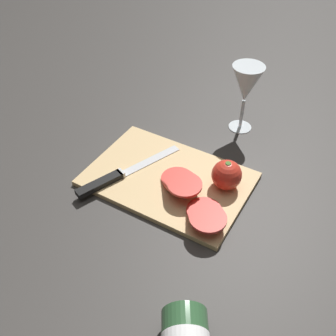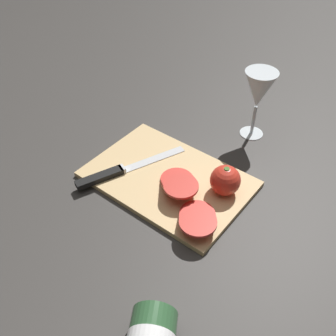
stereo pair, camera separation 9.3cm
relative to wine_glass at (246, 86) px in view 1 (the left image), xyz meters
The scene contains 7 objects.
ground_plane 0.32m from the wine_glass, 102.20° to the right, with size 3.00×3.00×0.00m, color #383533.
cutting_board 0.33m from the wine_glass, 102.66° to the right, with size 0.38×0.26×0.01m.
wine_glass is the anchor object (origin of this frame).
whole_tomato 0.27m from the wine_glass, 75.31° to the right, with size 0.07×0.07×0.07m.
knife 0.43m from the wine_glass, 115.51° to the right, with size 0.13×0.28×0.01m.
tomato_slice_stack_near 0.39m from the wine_glass, 78.97° to the right, with size 0.10×0.11×0.03m.
tomato_slice_stack_far 0.33m from the wine_glass, 94.12° to the right, with size 0.12×0.12×0.04m.
Camera 1 is at (0.34, -0.61, 0.67)m, focal length 42.00 mm.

